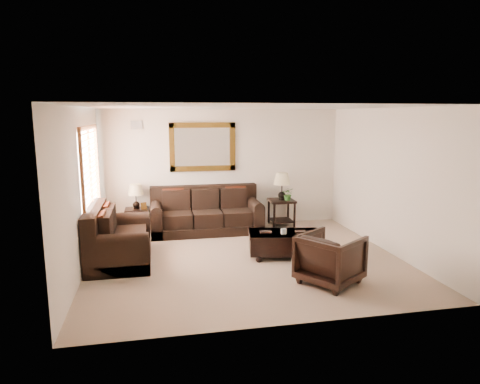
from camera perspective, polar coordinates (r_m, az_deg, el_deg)
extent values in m
cube|color=gray|center=(7.81, 0.74, -8.94)|extent=(5.50, 5.00, 0.01)
cube|color=white|center=(7.38, 0.79, 11.27)|extent=(5.50, 5.00, 0.01)
cube|color=#F0E3CF|center=(9.91, -2.31, 3.19)|extent=(5.50, 0.01, 2.70)
cube|color=#F0E3CF|center=(5.11, 6.75, -3.63)|extent=(5.50, 0.01, 2.70)
cube|color=#F0E3CF|center=(7.41, -20.50, 0.12)|extent=(0.01, 5.00, 2.70)
cube|color=#F0E3CF|center=(8.49, 19.22, 1.43)|extent=(0.01, 5.00, 2.70)
cube|color=white|center=(8.26, -19.55, 2.57)|extent=(0.01, 1.80, 1.50)
cube|color=brown|center=(8.19, -19.63, 8.07)|extent=(0.06, 1.96, 0.08)
cube|color=brown|center=(8.39, -18.99, -2.77)|extent=(0.06, 1.96, 0.08)
cube|color=brown|center=(7.33, -20.26, 1.62)|extent=(0.06, 0.08, 1.50)
cube|color=brown|center=(9.18, -18.54, 3.35)|extent=(0.06, 0.08, 1.50)
cube|color=brown|center=(8.25, -19.31, 2.58)|extent=(0.05, 0.05, 1.50)
cube|color=#522B10|center=(9.76, -5.01, 6.00)|extent=(1.50, 0.06, 1.10)
cube|color=white|center=(9.78, -5.02, 6.01)|extent=(1.26, 0.01, 0.86)
cube|color=#999999|center=(9.70, -13.62, 8.69)|extent=(0.25, 0.02, 0.18)
cube|color=black|center=(9.56, -4.49, -4.74)|extent=(2.42, 1.05, 0.20)
cube|color=black|center=(9.80, -4.83, -0.51)|extent=(2.42, 0.24, 0.50)
cube|color=black|center=(9.42, -8.40, -3.49)|extent=(0.62, 0.86, 0.30)
cube|color=black|center=(9.48, -4.50, -3.33)|extent=(0.62, 0.86, 0.30)
cube|color=black|center=(9.57, -0.65, -3.16)|extent=(0.62, 0.86, 0.30)
cube|color=black|center=(9.45, -11.10, -3.89)|extent=(0.24, 1.05, 0.58)
cylinder|color=black|center=(9.38, -11.16, -2.16)|extent=(0.24, 1.02, 0.24)
cube|color=black|center=(9.70, 1.90, -3.32)|extent=(0.24, 1.05, 0.58)
cylinder|color=black|center=(9.63, 1.91, -1.64)|extent=(0.24, 1.02, 0.24)
cube|color=#5D1D0C|center=(9.55, -8.89, -0.92)|extent=(0.46, 0.20, 0.48)
cube|color=#5D1D0C|center=(9.71, -0.56, -0.61)|extent=(0.46, 0.20, 0.48)
cube|color=black|center=(8.00, -15.64, -8.12)|extent=(1.05, 1.77, 0.20)
cube|color=black|center=(7.87, -18.80, -3.71)|extent=(0.24, 1.77, 0.50)
cube|color=black|center=(7.62, -15.73, -7.10)|extent=(0.86, 0.62, 0.30)
cube|color=black|center=(8.23, -15.42, -5.78)|extent=(0.86, 0.62, 0.30)
cube|color=black|center=(7.22, -16.13, -8.55)|extent=(1.05, 0.24, 0.59)
cylinder|color=black|center=(7.13, -16.25, -6.32)|extent=(1.03, 0.24, 0.24)
cube|color=black|center=(8.67, -15.36, -5.34)|extent=(1.05, 0.24, 0.59)
cylinder|color=black|center=(8.60, -15.45, -3.46)|extent=(1.03, 0.24, 0.24)
cube|color=#5D1D0C|center=(7.48, -17.59, -4.39)|extent=(0.20, 0.46, 0.48)
cube|color=#5D1D0C|center=(8.21, -17.06, -3.08)|extent=(0.20, 0.46, 0.48)
cube|color=black|center=(9.65, -13.64, -2.31)|extent=(0.49, 0.49, 0.04)
cube|color=black|center=(9.75, -13.54, -4.65)|extent=(0.42, 0.42, 0.03)
cylinder|color=black|center=(9.52, -14.89, -4.21)|extent=(0.04, 0.04, 0.49)
cylinder|color=black|center=(9.50, -12.34, -4.12)|extent=(0.04, 0.04, 0.49)
cylinder|color=black|center=(9.93, -14.75, -3.61)|extent=(0.04, 0.04, 0.49)
cylinder|color=black|center=(9.91, -12.31, -3.53)|extent=(0.04, 0.04, 0.49)
sphere|color=black|center=(9.63, -13.67, -1.66)|extent=(0.15, 0.15, 0.15)
cylinder|color=black|center=(9.60, -13.71, -0.71)|extent=(0.02, 0.02, 0.32)
cone|color=#CAB786|center=(9.57, -13.75, 0.35)|extent=(0.34, 0.34, 0.23)
cube|color=#522B10|center=(9.54, -12.71, -1.81)|extent=(0.14, 0.09, 0.15)
cube|color=black|center=(10.02, 5.57, -1.16)|extent=(0.57, 0.57, 0.05)
cube|color=black|center=(10.13, 5.53, -3.76)|extent=(0.48, 0.48, 0.03)
cylinder|color=black|center=(9.80, 4.60, -3.26)|extent=(0.05, 0.05, 0.57)
cylinder|color=black|center=(9.94, 7.29, -3.12)|extent=(0.05, 0.05, 0.57)
cylinder|color=black|center=(10.25, 3.85, -2.65)|extent=(0.05, 0.05, 0.57)
cylinder|color=black|center=(10.39, 6.43, -2.52)|extent=(0.05, 0.05, 0.57)
sphere|color=black|center=(10.00, 5.59, -0.44)|extent=(0.18, 0.18, 0.18)
cylinder|color=black|center=(9.97, 5.61, 0.61)|extent=(0.02, 0.02, 0.37)
cone|color=#CAB786|center=(9.93, 5.63, 1.78)|extent=(0.39, 0.39, 0.27)
sphere|color=black|center=(7.66, 2.54, -8.98)|extent=(0.12, 0.12, 0.12)
sphere|color=black|center=(7.98, 10.20, -8.33)|extent=(0.12, 0.12, 0.12)
sphere|color=black|center=(8.11, 1.69, -7.86)|extent=(0.12, 0.12, 0.12)
sphere|color=black|center=(8.42, 8.96, -7.31)|extent=(0.12, 0.12, 0.12)
cube|color=black|center=(7.96, 5.94, -6.64)|extent=(1.39, 0.91, 0.36)
cube|color=black|center=(7.91, 5.96, -5.53)|extent=(1.41, 0.93, 0.04)
cube|color=black|center=(7.86, 3.44, -5.34)|extent=(0.24, 0.18, 0.03)
cube|color=black|center=(7.95, 8.11, -5.26)|extent=(0.22, 0.17, 0.02)
cube|color=white|center=(7.79, 5.84, -5.25)|extent=(0.09, 0.07, 0.10)
imported|color=black|center=(6.78, 11.95, -8.39)|extent=(1.12, 1.13, 0.86)
imported|color=#27581E|center=(9.94, 6.44, -0.45)|extent=(0.35, 0.37, 0.23)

